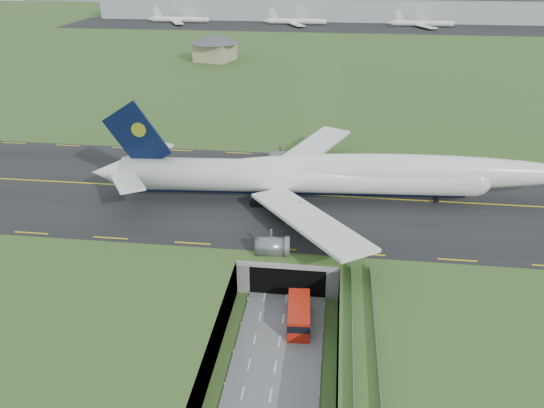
# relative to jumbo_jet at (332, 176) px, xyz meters

# --- Properties ---
(ground) EXTENTS (900.00, 900.00, 0.00)m
(ground) POSITION_rel_jumbo_jet_xyz_m (-5.93, -31.02, -11.28)
(ground) COLOR #355723
(ground) RESTS_ON ground
(airfield_deck) EXTENTS (800.00, 800.00, 6.00)m
(airfield_deck) POSITION_rel_jumbo_jet_xyz_m (-5.93, -31.02, -8.28)
(airfield_deck) COLOR gray
(airfield_deck) RESTS_ON ground
(trench_road) EXTENTS (12.00, 75.00, 0.20)m
(trench_road) POSITION_rel_jumbo_jet_xyz_m (-5.93, -38.52, -11.18)
(trench_road) COLOR slate
(trench_road) RESTS_ON ground
(taxiway) EXTENTS (800.00, 44.00, 0.18)m
(taxiway) POSITION_rel_jumbo_jet_xyz_m (-5.93, 1.98, -5.19)
(taxiway) COLOR black
(taxiway) RESTS_ON airfield_deck
(tunnel_portal) EXTENTS (17.00, 22.30, 6.00)m
(tunnel_portal) POSITION_rel_jumbo_jet_xyz_m (-5.93, -14.31, -7.95)
(tunnel_portal) COLOR gray
(tunnel_portal) RESTS_ON ground
(jumbo_jet) EXTENTS (91.49, 59.25, 19.65)m
(jumbo_jet) POSITION_rel_jumbo_jet_xyz_m (0.00, 0.00, 0.00)
(jumbo_jet) COLOR white
(jumbo_jet) RESTS_ON ground
(shuttle_tram) EXTENTS (3.78, 8.72, 3.45)m
(shuttle_tram) POSITION_rel_jumbo_jet_xyz_m (-3.58, -29.96, -9.40)
(shuttle_tram) COLOR red
(shuttle_tram) RESTS_ON ground
(service_building) EXTENTS (24.74, 24.74, 11.04)m
(service_building) POSITION_rel_jumbo_jet_xyz_m (-51.44, 130.38, 1.26)
(service_building) COLOR tan
(service_building) RESTS_ON ground
(cargo_terminal) EXTENTS (320.00, 67.00, 15.60)m
(cargo_terminal) POSITION_rel_jumbo_jet_xyz_m (-6.11, 268.40, 2.68)
(cargo_terminal) COLOR #B2B2B2
(cargo_terminal) RESTS_ON ground
(distant_hills) EXTENTS (700.00, 91.00, 60.00)m
(distant_hills) POSITION_rel_jumbo_jet_xyz_m (58.45, 398.98, -15.28)
(distant_hills) COLOR #50615A
(distant_hills) RESTS_ON ground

